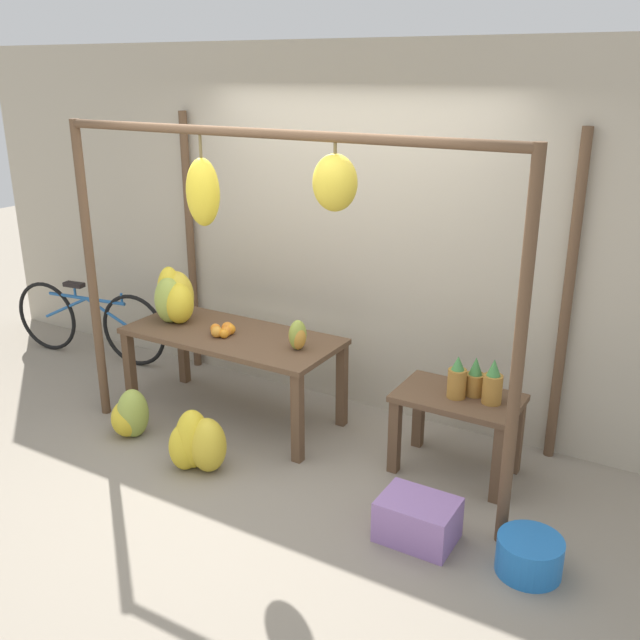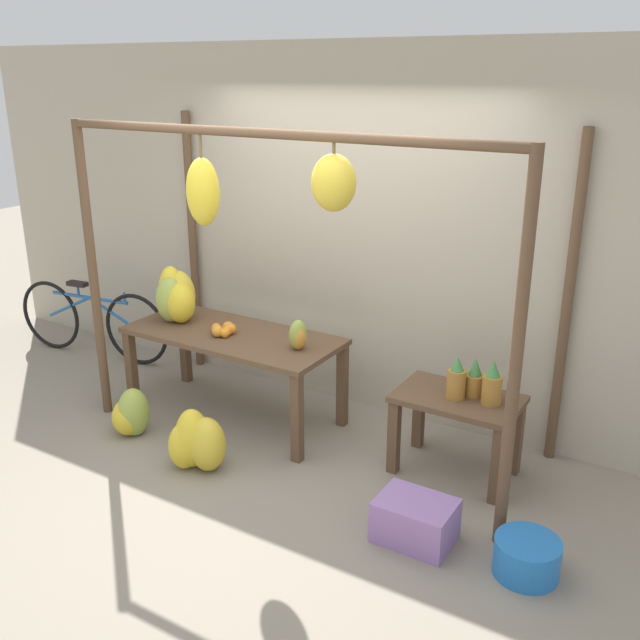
% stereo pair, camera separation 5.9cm
% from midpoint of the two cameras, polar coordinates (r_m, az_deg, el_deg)
% --- Properties ---
extents(ground_plane, '(20.00, 20.00, 0.00)m').
position_cam_midpoint_polar(ground_plane, '(4.92, -5.37, -12.47)').
color(ground_plane, gray).
extents(shop_wall_back, '(8.00, 0.08, 2.80)m').
position_cam_midpoint_polar(shop_wall_back, '(5.50, 2.76, 6.88)').
color(shop_wall_back, '#B2A893').
rests_on(shop_wall_back, ground_plane).
extents(stall_awning, '(3.28, 1.28, 2.27)m').
position_cam_midpoint_polar(stall_awning, '(4.65, -2.78, 7.01)').
color(stall_awning, brown).
rests_on(stall_awning, ground_plane).
extents(display_table_main, '(1.67, 0.73, 0.70)m').
position_cam_midpoint_polar(display_table_main, '(5.48, -7.34, -2.00)').
color(display_table_main, brown).
rests_on(display_table_main, ground_plane).
extents(display_table_side, '(0.81, 0.51, 0.57)m').
position_cam_midpoint_polar(display_table_side, '(4.84, 10.59, -7.34)').
color(display_table_side, brown).
rests_on(display_table_side, ground_plane).
extents(banana_pile_on_table, '(0.46, 0.38, 0.44)m').
position_cam_midpoint_polar(banana_pile_on_table, '(5.75, -11.92, 1.74)').
color(banana_pile_on_table, yellow).
rests_on(banana_pile_on_table, display_table_main).
extents(orange_pile, '(0.19, 0.19, 0.09)m').
position_cam_midpoint_polar(orange_pile, '(5.40, -8.13, -0.83)').
color(orange_pile, orange).
rests_on(orange_pile, display_table_main).
extents(pineapple_cluster, '(0.35, 0.22, 0.30)m').
position_cam_midpoint_polar(pineapple_cluster, '(4.72, 11.97, -4.81)').
color(pineapple_cluster, '#A3702D').
rests_on(pineapple_cluster, display_table_side).
extents(banana_pile_ground_left, '(0.37, 0.35, 0.38)m').
position_cam_midpoint_polar(banana_pile_ground_left, '(5.52, -15.23, -7.39)').
color(banana_pile_ground_left, '#9EB247').
rests_on(banana_pile_ground_left, ground_plane).
extents(banana_pile_ground_right, '(0.47, 0.39, 0.43)m').
position_cam_midpoint_polar(banana_pile_ground_right, '(4.99, -10.16, -9.66)').
color(banana_pile_ground_right, gold).
rests_on(banana_pile_ground_right, ground_plane).
extents(fruit_crate_white, '(0.44, 0.33, 0.26)m').
position_cam_midpoint_polar(fruit_crate_white, '(4.32, 7.41, -15.56)').
color(fruit_crate_white, '#9970B7').
rests_on(fruit_crate_white, ground_plane).
extents(blue_bucket, '(0.36, 0.36, 0.21)m').
position_cam_midpoint_polar(blue_bucket, '(4.22, 16.00, -17.66)').
color(blue_bucket, blue).
rests_on(blue_bucket, ground_plane).
extents(parked_bicycle, '(1.68, 0.27, 0.72)m').
position_cam_midpoint_polar(parked_bicycle, '(7.03, -18.24, -0.11)').
color(parked_bicycle, black).
rests_on(parked_bicycle, ground_plane).
extents(papaya_pile, '(0.18, 0.17, 0.22)m').
position_cam_midpoint_polar(papaya_pile, '(5.06, -2.15, -1.25)').
color(papaya_pile, '#93A33D').
rests_on(papaya_pile, display_table_main).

